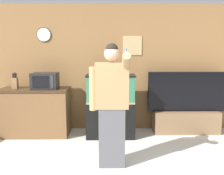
{
  "coord_description": "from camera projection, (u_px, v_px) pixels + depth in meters",
  "views": [
    {
      "loc": [
        0.12,
        -2.59,
        1.66
      ],
      "look_at": [
        0.16,
        1.54,
        1.05
      ],
      "focal_mm": 40.0,
      "sensor_mm": 36.0,
      "label": 1
    }
  ],
  "objects": [
    {
      "name": "wall_back_paneled",
      "position": [
        104.0,
        68.0,
        5.24
      ],
      "size": [
        10.0,
        0.08,
        2.6
      ],
      "color": "olive",
      "rests_on": "ground_plane"
    },
    {
      "name": "microwave",
      "position": [
        45.0,
        81.0,
        4.79
      ],
      "size": [
        0.48,
        0.38,
        0.31
      ],
      "color": "black",
      "rests_on": "counter_island"
    },
    {
      "name": "person_standing",
      "position": [
        111.0,
        104.0,
        3.51
      ],
      "size": [
        0.56,
        0.42,
        1.76
      ],
      "color": "#515156",
      "rests_on": "ground_plane"
    },
    {
      "name": "aquarium_on_stand",
      "position": [
        111.0,
        106.0,
        4.8
      ],
      "size": [
        0.93,
        0.47,
        1.21
      ],
      "color": "black",
      "rests_on": "ground_plane"
    },
    {
      "name": "tv_on_stand",
      "position": [
        186.0,
        115.0,
        5.08
      ],
      "size": [
        1.57,
        0.4,
        1.25
      ],
      "color": "brown",
      "rests_on": "ground_plane"
    },
    {
      "name": "knife_block",
      "position": [
        15.0,
        83.0,
        4.83
      ],
      "size": [
        0.1,
        0.1,
        0.31
      ],
      "color": "olive",
      "rests_on": "counter_island"
    },
    {
      "name": "counter_island",
      "position": [
        36.0,
        112.0,
        4.92
      ],
      "size": [
        1.33,
        0.63,
        0.94
      ],
      "color": "brown",
      "rests_on": "ground_plane"
    }
  ]
}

